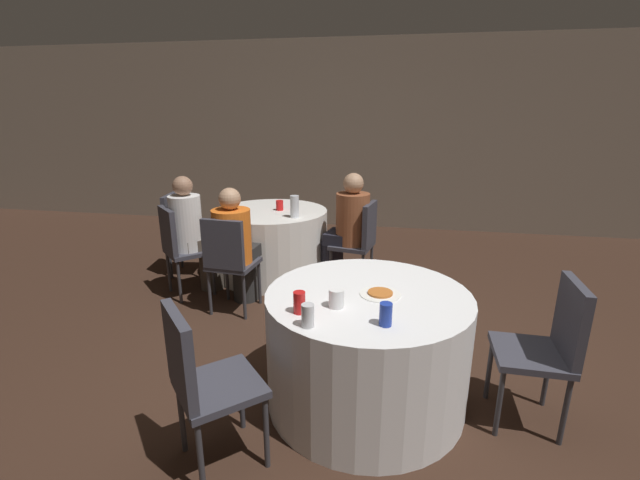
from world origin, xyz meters
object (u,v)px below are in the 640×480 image
person_white_shirt (195,236)px  chair_near_east (550,340)px  chair_near_southwest (200,375)px  soda_can_silver (308,316)px  chair_far_southwest (179,243)px  bottle_far (295,207)px  person_floral_shirt (346,229)px  pizza_plate_near (380,293)px  table_far (272,242)px  chair_far_west (180,226)px  table_near (366,348)px  soda_can_red (299,302)px  chair_far_south (228,257)px  person_orange_shirt (236,247)px  soda_can_blue (386,314)px  chair_far_east (361,237)px

person_white_shirt → chair_near_east: bearing=17.8°
chair_near_southwest → soda_can_silver: (0.49, 0.24, 0.25)m
chair_far_southwest → bottle_far: bearing=68.4°
chair_near_southwest → person_floral_shirt: person_floral_shirt is taller
chair_near_east → pizza_plate_near: 0.98m
table_far → chair_far_west: 1.04m
person_white_shirt → chair_far_southwest: bearing=-90.0°
chair_far_west → person_floral_shirt: size_ratio=0.76×
chair_far_southwest → person_floral_shirt: person_floral_shirt is taller
table_near → pizza_plate_near: size_ratio=5.05×
soda_can_red → soda_can_silver: bearing=-61.4°
chair_far_south → person_orange_shirt: bearing=90.0°
chair_near_southwest → chair_far_southwest: same height
chair_near_southwest → soda_can_blue: bearing=67.7°
chair_near_east → person_floral_shirt: bearing=38.0°
chair_far_southwest → chair_near_east: bearing=20.6°
person_floral_shirt → soda_can_silver: (0.09, -2.31, 0.19)m
table_far → person_orange_shirt: (-0.07, -0.86, 0.22)m
chair_far_west → soda_can_blue: 3.26m
chair_far_southwest → person_white_shirt: bearing=90.0°
table_near → soda_can_silver: bearing=-120.7°
chair_far_west → soda_can_blue: chair_far_west is taller
bottle_far → pizza_plate_near: bearing=-61.5°
chair_near_east → person_white_shirt: size_ratio=0.76×
pizza_plate_near → soda_can_blue: (0.04, -0.38, 0.05)m
chair_far_south → person_white_shirt: size_ratio=0.76×
person_white_shirt → person_orange_shirt: person_white_shirt is taller
chair_near_east → soda_can_blue: (-0.92, -0.35, 0.25)m
chair_far_west → soda_can_silver: (1.96, -2.33, 0.25)m
table_far → soda_can_red: bearing=-69.6°
soda_can_silver → person_orange_shirt: bearing=122.2°
person_floral_shirt → chair_far_southwest: bearing=120.9°
soda_can_red → bottle_far: bottle_far is taller
person_floral_shirt → table_near: bearing=-157.8°
chair_near_southwest → bottle_far: bearing=140.5°
bottle_far → chair_far_east: bearing=5.7°
table_far → pizza_plate_near: (1.29, -2.02, 0.38)m
person_orange_shirt → table_near: bearing=-37.0°
chair_far_west → person_orange_shirt: 1.19m
chair_near_east → bottle_far: size_ratio=4.02×
chair_near_southwest → chair_far_east: same height
chair_far_south → person_white_shirt: bearing=146.4°
pizza_plate_near → soda_can_silver: 0.58m
chair_near_east → soda_can_silver: 1.40m
person_orange_shirt → person_floral_shirt: (0.93, 0.70, 0.02)m
chair_far_east → pizza_plate_near: size_ratio=3.68×
chair_far_southwest → soda_can_red: 2.27m
table_far → chair_far_south: bearing=-94.8°
table_near → person_orange_shirt: person_orange_shirt is taller
chair_near_southwest → chair_near_east: bearing=68.2°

